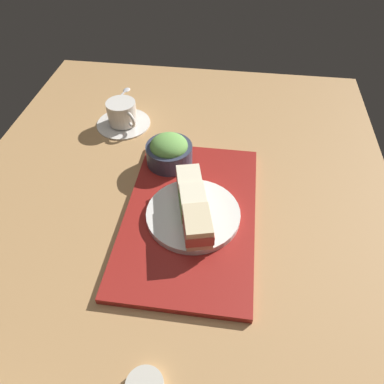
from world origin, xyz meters
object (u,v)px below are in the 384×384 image
Objects in this scene: sandwich_middle at (193,204)px; salad_bowl at (169,151)px; sandwich_near at (198,226)px; coffee_cup at (123,115)px; sandwich_far at (189,184)px; teaspoon at (125,91)px; sandwich_plate at (193,214)px.

sandwich_middle is 0.81× the size of salad_bowl.
sandwich_middle is (5.73, 1.59, -0.07)cm from sandwich_near.
sandwich_far is at bearing -140.00° from coffee_cup.
sandwich_near is at bearing -156.83° from salad_bowl.
sandwich_far is 0.92× the size of teaspoon.
sandwich_far is 34.86cm from coffee_cup.
sandwich_plate reaches higher than teaspoon.
sandwich_middle is at bearing -143.51° from coffee_cup.
coffee_cup is at bearing 36.49° from sandwich_middle.
salad_bowl reaches higher than coffee_cup.
sandwich_plate is 1.32× the size of coffee_cup.
sandwich_plate is 6.68cm from sandwich_far.
teaspoon is at bearing 28.50° from sandwich_near.
teaspoon is at bearing 14.25° from coffee_cup.
sandwich_near reaches higher than coffee_cup.
sandwich_near reaches higher than sandwich_far.
salad_bowl is 22.44cm from coffee_cup.
coffee_cup is at bearing 36.49° from sandwich_plate.
sandwich_middle reaches higher than sandwich_plate.
salad_bowl is (16.69, 8.01, 2.66)cm from sandwich_plate.
salad_bowl reaches higher than sandwich_near.
sandwich_plate is 2.04× the size of teaspoon.
sandwich_middle is 0.93× the size of teaspoon.
sandwich_far is at bearing 15.48° from sandwich_middle.
sandwich_far is at bearing -148.48° from teaspoon.
coffee_cup is at bearing -165.75° from teaspoon.
salad_bowl is (22.42, 9.59, -0.63)cm from sandwich_near.
sandwich_middle is at bearing 15.48° from sandwich_near.
sandwich_plate is 2.20× the size of sandwich_middle.
sandwich_plate is at bearing -143.51° from coffee_cup.
teaspoon is (54.85, 29.79, -5.16)cm from sandwich_near.
sandwich_near is 0.60× the size of coffee_cup.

